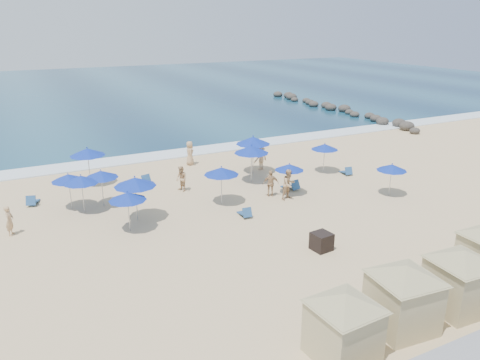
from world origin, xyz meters
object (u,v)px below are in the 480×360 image
umbrella_3 (127,196)px  umbrella_10 (325,147)px  cabana_0 (344,317)px  beachgoer_1 (181,179)px  umbrella_9 (253,140)px  beachgoer_0 (10,221)px  cabana_1 (404,289)px  umbrella_1 (81,179)px  trash_bin (322,241)px  umbrella_4 (87,152)px  umbrella_8 (289,167)px  beachgoer_2 (271,183)px  umbrella_11 (392,167)px  umbrella_2 (101,174)px  rock_jetty (336,108)px  umbrella_12 (68,178)px  umbrella_5 (135,182)px  beachgoer_4 (190,153)px  umbrella_7 (251,149)px  cabana_2 (461,272)px  beachgoer_5 (289,184)px  umbrella_6 (221,171)px  beachgoer_3 (261,158)px

umbrella_3 → umbrella_10: 15.22m
cabana_0 → beachgoer_1: bearing=87.2°
umbrella_9 → beachgoer_0: (-15.69, -3.38, -1.60)m
cabana_1 → umbrella_1: cabana_1 is taller
trash_bin → beachgoer_1: bearing=100.0°
umbrella_4 → beachgoer_0: umbrella_4 is taller
umbrella_8 → umbrella_9: 4.85m
cabana_1 → beachgoer_2: cabana_1 is taller
umbrella_8 → umbrella_11: (5.47, -2.97, 0.03)m
umbrella_2 → umbrella_4: size_ratio=0.87×
rock_jetty → umbrella_8: bearing=-133.5°
trash_bin → umbrella_3: 9.83m
beachgoer_0 → umbrella_12: bearing=-34.3°
umbrella_5 → umbrella_9: (9.53, 4.51, 0.17)m
umbrella_1 → beachgoer_4: (8.67, 5.87, -1.03)m
umbrella_3 → umbrella_7: size_ratio=0.83×
trash_bin → umbrella_4: size_ratio=0.33×
cabana_2 → umbrella_1: bearing=123.9°
cabana_0 → umbrella_4: (-4.10, 20.83, 0.76)m
umbrella_5 → umbrella_4: bearing=99.4°
cabana_0 → umbrella_1: bearing=108.0°
rock_jetty → umbrella_7: umbrella_7 is taller
umbrella_7 → umbrella_9: 2.01m
umbrella_1 → umbrella_8: (11.80, -2.87, -0.16)m
cabana_1 → beachgoer_4: 21.83m
umbrella_8 → umbrella_4: bearing=144.8°
umbrella_12 → cabana_0: bearing=-71.1°
umbrella_11 → umbrella_10: bearing=98.0°
umbrella_7 → beachgoer_5: (0.55, -3.75, -1.34)m
rock_jetty → umbrella_12: umbrella_12 is taller
umbrella_9 → cabana_2: bearing=-93.5°
umbrella_1 → umbrella_12: 1.02m
umbrella_11 → umbrella_4: bearing=147.0°
rock_jetty → umbrella_8: size_ratio=13.03×
umbrella_12 → rock_jetty: bearing=28.4°
umbrella_10 → umbrella_9: bearing=155.2°
umbrella_6 → umbrella_12: size_ratio=1.08×
cabana_2 → beachgoer_5: size_ratio=2.27×
umbrella_6 → umbrella_4: bearing=131.8°
umbrella_2 → umbrella_4: bearing=90.0°
umbrella_2 → umbrella_8: 11.13m
umbrella_3 → umbrella_5: size_ratio=0.85×
umbrella_2 → beachgoer_3: umbrella_2 is taller
umbrella_2 → umbrella_6: size_ratio=0.96×
umbrella_2 → beachgoer_5: size_ratio=1.20×
umbrella_2 → trash_bin: bearing=-52.2°
trash_bin → beachgoer_0: beachgoer_0 is taller
umbrella_7 → cabana_0: bearing=-108.7°
cabana_0 → umbrella_7: (5.57, 16.44, 0.80)m
cabana_0 → cabana_2: size_ratio=0.96×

